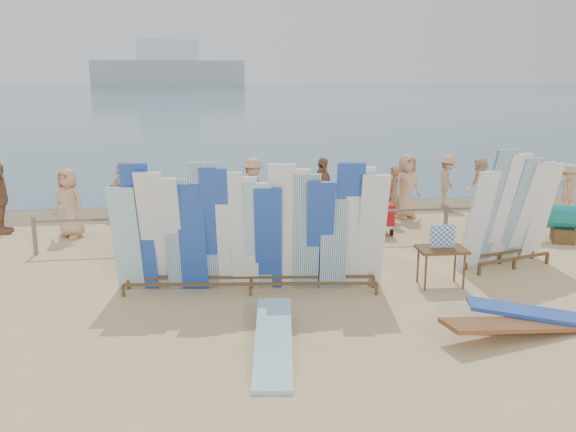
{
  "coord_description": "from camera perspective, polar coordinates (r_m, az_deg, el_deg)",
  "views": [
    {
      "loc": [
        -2.01,
        -11.34,
        4.13
      ],
      "look_at": [
        -0.21,
        1.83,
        1.02
      ],
      "focal_mm": 38.0,
      "sensor_mm": 36.0,
      "label": 1
    }
  ],
  "objects": [
    {
      "name": "beachgoer_8",
      "position": [
        18.18,
        17.41,
        2.36
      ],
      "size": [
        0.55,
        0.94,
        1.82
      ],
      "primitive_type": "imported",
      "rotation": [
        0.0,
        0.0,
        4.56
      ],
      "color": "beige",
      "rests_on": "ground"
    },
    {
      "name": "beach_chair_left",
      "position": [
        15.62,
        -1.69,
        -1.1
      ],
      "size": [
        0.84,
        0.85,
        0.96
      ],
      "rotation": [
        0.0,
        0.0,
        -0.56
      ],
      "color": "red",
      "rests_on": "ground"
    },
    {
      "name": "wet_sand_strip",
      "position": [
        19.1,
        -1.56,
        0.67
      ],
      "size": [
        40.0,
        2.6,
        0.01
      ],
      "primitive_type": "cube",
      "color": "olive",
      "rests_on": "ground"
    },
    {
      "name": "ocean",
      "position": [
        139.41,
        -7.1,
        11.36
      ],
      "size": [
        320.0,
        240.0,
        0.02
      ],
      "primitive_type": "cube",
      "color": "#416375",
      "rests_on": "ground"
    },
    {
      "name": "beachgoer_11",
      "position": [
        18.72,
        -15.01,
        2.53
      ],
      "size": [
        1.3,
        1.52,
        1.64
      ],
      "primitive_type": "imported",
      "rotation": [
        0.0,
        0.0,
        0.94
      ],
      "color": "beige",
      "rests_on": "ground"
    },
    {
      "name": "beachgoer_9",
      "position": [
        19.76,
        14.67,
        3.14
      ],
      "size": [
        0.96,
        1.15,
        1.67
      ],
      "primitive_type": "imported",
      "rotation": [
        0.0,
        0.0,
        0.99
      ],
      "color": "tan",
      "rests_on": "ground"
    },
    {
      "name": "beachgoer_5",
      "position": [
        17.35,
        -0.01,
        2.31
      ],
      "size": [
        1.47,
        1.52,
        1.72
      ],
      "primitive_type": "imported",
      "rotation": [
        0.0,
        0.0,
        3.96
      ],
      "color": "beige",
      "rests_on": "ground"
    },
    {
      "name": "fence",
      "position": [
        14.9,
        0.18,
        -0.42
      ],
      "size": [
        12.08,
        0.08,
        0.9
      ],
      "color": "#766859",
      "rests_on": "ground"
    },
    {
      "name": "beachgoer_3",
      "position": [
        17.5,
        -3.28,
        2.53
      ],
      "size": [
        1.2,
        1.13,
        1.81
      ],
      "primitive_type": "imported",
      "rotation": [
        0.0,
        0.0,
        0.71
      ],
      "color": "tan",
      "rests_on": "ground"
    },
    {
      "name": "stroller",
      "position": [
        16.25,
        8.75,
        -0.14
      ],
      "size": [
        0.58,
        0.81,
        1.08
      ],
      "rotation": [
        0.0,
        0.0,
        0.05
      ],
      "color": "red",
      "rests_on": "ground"
    },
    {
      "name": "beachgoer_0",
      "position": [
        16.6,
        -19.79,
        1.17
      ],
      "size": [
        0.97,
        0.84,
        1.8
      ],
      "primitive_type": "imported",
      "rotation": [
        0.0,
        0.0,
        5.69
      ],
      "color": "tan",
      "rests_on": "ground"
    },
    {
      "name": "beachgoer_extra_1",
      "position": [
        17.65,
        -25.33,
        1.49
      ],
      "size": [
        0.56,
        1.14,
        1.89
      ],
      "primitive_type": "imported",
      "rotation": [
        0.0,
        0.0,
        1.65
      ],
      "color": "#8C6042",
      "rests_on": "ground"
    },
    {
      "name": "beachgoer_6",
      "position": [
        18.07,
        11.0,
        2.76
      ],
      "size": [
        1.02,
        0.78,
        1.88
      ],
      "primitive_type": "imported",
      "rotation": [
        0.0,
        0.0,
        0.43
      ],
      "color": "tan",
      "rests_on": "ground"
    },
    {
      "name": "flat_board_a",
      "position": [
        9.55,
        -1.37,
        -12.45
      ],
      "size": [
        0.9,
        2.74,
        0.34
      ],
      "primitive_type": "cube",
      "rotation": [
        0.1,
        0.0,
        -0.13
      ],
      "color": "#8AC6DC",
      "rests_on": "ground"
    },
    {
      "name": "beachgoer_10",
      "position": [
        19.04,
        21.03,
        2.28
      ],
      "size": [
        1.04,
        0.67,
        1.65
      ],
      "primitive_type": "imported",
      "rotation": [
        0.0,
        0.0,
        6.0
      ],
      "color": "#8C6042",
      "rests_on": "ground"
    },
    {
      "name": "beachgoer_7",
      "position": [
        17.4,
        9.8,
        1.99
      ],
      "size": [
        0.46,
        0.66,
        1.63
      ],
      "primitive_type": "imported",
      "rotation": [
        0.0,
        0.0,
        4.46
      ],
      "color": "#8C6042",
      "rests_on": "ground"
    },
    {
      "name": "main_surfboard_rack",
      "position": [
        11.58,
        -3.51,
        -1.67
      ],
      "size": [
        5.23,
        1.34,
        2.59
      ],
      "rotation": [
        0.0,
        0.0,
        -0.12
      ],
      "color": "brown",
      "rests_on": "ground"
    },
    {
      "name": "flat_board_d",
      "position": [
        11.27,
        23.24,
        -9.45
      ],
      "size": [
        2.74,
        1.23,
        0.38
      ],
      "primitive_type": "cube",
      "rotation": [
        0.12,
        0.0,
        1.31
      ],
      "color": "#2449B4",
      "rests_on": "ground"
    },
    {
      "name": "beachgoer_1",
      "position": [
        16.69,
        -12.45,
        1.29
      ],
      "size": [
        0.64,
        0.6,
        1.57
      ],
      "primitive_type": "imported",
      "rotation": [
        0.0,
        0.0,
        2.47
      ],
      "color": "#8C6042",
      "rests_on": "ground"
    },
    {
      "name": "side_surfboard_rack",
      "position": [
        13.95,
        20.11,
        0.18
      ],
      "size": [
        2.38,
        1.23,
        2.65
      ],
      "rotation": [
        0.0,
        0.0,
        0.3
      ],
      "color": "brown",
      "rests_on": "ground"
    },
    {
      "name": "beachgoer_4",
      "position": [
        17.66,
        3.2,
        2.59
      ],
      "size": [
        1.03,
        1.09,
        1.79
      ],
      "primitive_type": "imported",
      "rotation": [
        0.0,
        0.0,
        0.86
      ],
      "color": "#8C6042",
      "rests_on": "ground"
    },
    {
      "name": "beach_chair_right",
      "position": [
        16.21,
        3.34,
        -0.59
      ],
      "size": [
        0.67,
        0.69,
        0.96
      ],
      "rotation": [
        0.0,
        0.0,
        -0.1
      ],
      "color": "red",
      "rests_on": "ground"
    },
    {
      "name": "vendor_table",
      "position": [
        12.5,
        14.1,
        -4.53
      ],
      "size": [
        0.96,
        0.7,
        1.25
      ],
      "rotation": [
        0.0,
        0.0,
        -0.04
      ],
      "color": "brown",
      "rests_on": "ground"
    },
    {
      "name": "ground",
      "position": [
        12.23,
        2.14,
        -6.57
      ],
      "size": [
        160.0,
        160.0,
        0.0
      ],
      "primitive_type": "plane",
      "color": "#D4B37A",
      "rests_on": "ground"
    },
    {
      "name": "beachgoer_extra_0",
      "position": [
        19.41,
        24.78,
        2.09
      ],
      "size": [
        1.12,
        0.88,
        1.61
      ],
      "primitive_type": "imported",
      "rotation": [
        0.0,
        0.0,
        5.79
      ],
      "color": "tan",
      "rests_on": "ground"
    },
    {
      "name": "distant_ship",
      "position": [
        191.6,
        -11.08,
        13.27
      ],
      "size": [
        45.0,
        8.0,
        14.0
      ],
      "color": "#999EA3",
      "rests_on": "ocean"
    },
    {
      "name": "beachgoer_2",
      "position": [
        15.32,
        -4.25,
        0.74
      ],
      "size": [
        0.61,
        0.9,
        1.68
      ],
      "primitive_type": "imported",
      "rotation": [
        0.0,
        0.0,
        4.43
      ],
      "color": "beige",
      "rests_on": "ground"
    },
    {
      "name": "flat_board_c",
      "position": [
        10.68,
        20.7,
        -10.48
      ],
      "size": [
        2.75,
        1.07,
        0.4
      ],
      "primitive_type": "cube",
      "rotation": [
        0.12,
        0.0,
        1.77
      ],
      "color": "brown",
      "rests_on": "ground"
    }
  ]
}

